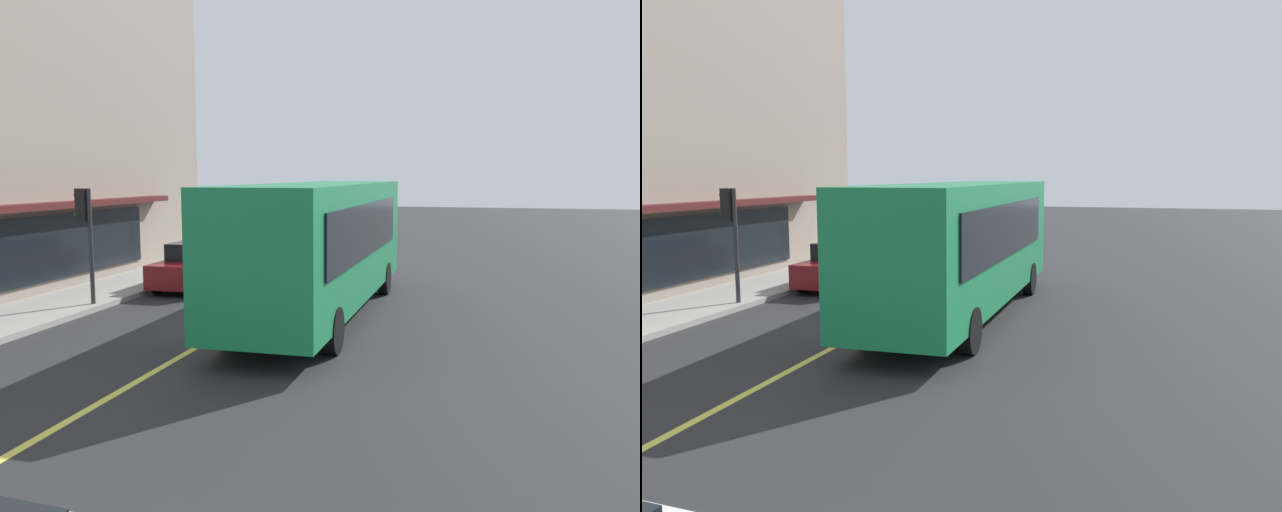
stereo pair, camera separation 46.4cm
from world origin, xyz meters
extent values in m
plane|color=#28282B|center=(0.00, 0.00, 0.00)|extent=(120.00, 120.00, 0.00)
cube|color=#9E9B93|center=(0.00, 5.61, 0.07)|extent=(80.00, 2.68, 0.15)
cube|color=#D8D14C|center=(0.00, 0.00, 0.00)|extent=(36.00, 0.16, 0.01)
cube|color=#197F47|center=(1.40, -1.79, 2.00)|extent=(11.04, 2.67, 3.00)
cube|color=black|center=(6.85, -1.71, 2.36)|extent=(0.15, 2.10, 1.80)
cube|color=black|center=(1.08, -0.53, 2.36)|extent=(8.80, 0.20, 1.32)
cube|color=black|center=(1.12, -3.07, 2.36)|extent=(8.80, 0.20, 1.32)
cube|color=#0CF259|center=(6.92, -1.71, 3.25)|extent=(0.11, 1.90, 0.36)
cube|color=#2D2D33|center=(6.95, -1.71, 0.75)|extent=(0.20, 2.40, 0.40)
cylinder|color=black|center=(4.90, -0.61, 0.50)|extent=(1.00, 0.32, 1.00)
cylinder|color=black|center=(4.94, -2.87, 0.50)|extent=(1.00, 0.32, 1.00)
cylinder|color=black|center=(-2.14, -0.72, 0.50)|extent=(1.00, 0.32, 1.00)
cylinder|color=black|center=(-2.10, -2.98, 0.50)|extent=(1.00, 0.32, 1.00)
cylinder|color=#2D2D33|center=(0.56, 4.59, 1.75)|extent=(0.12, 0.12, 3.20)
cube|color=black|center=(0.56, 4.79, 2.90)|extent=(0.30, 0.30, 0.90)
sphere|color=red|center=(0.56, 4.96, 3.17)|extent=(0.18, 0.18, 0.18)
sphere|color=orange|center=(0.56, 4.96, 2.90)|extent=(0.18, 0.18, 0.18)
sphere|color=green|center=(0.56, 4.96, 2.63)|extent=(0.18, 0.18, 0.18)
cube|color=maroon|center=(4.61, 3.26, 0.60)|extent=(4.33, 1.87, 0.75)
cube|color=black|center=(4.76, 3.27, 1.25)|extent=(2.43, 1.55, 0.55)
cylinder|color=black|center=(3.21, 2.42, 0.32)|extent=(0.64, 0.23, 0.64)
cylinder|color=black|center=(3.18, 4.06, 0.32)|extent=(0.64, 0.23, 0.64)
cylinder|color=black|center=(6.04, 2.47, 0.32)|extent=(0.64, 0.23, 0.64)
cylinder|color=black|center=(6.02, 4.11, 0.32)|extent=(0.64, 0.23, 0.64)
cylinder|color=black|center=(10.11, 4.68, 0.56)|extent=(0.18, 0.18, 0.83)
cylinder|color=#3F3F47|center=(10.11, 4.68, 1.31)|extent=(0.34, 0.34, 0.66)
sphere|color=tan|center=(10.11, 4.68, 1.75)|extent=(0.23, 0.23, 0.23)
camera|label=1|loc=(-14.85, -6.20, 3.74)|focal=36.29mm
camera|label=2|loc=(-14.72, -6.65, 3.74)|focal=36.29mm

